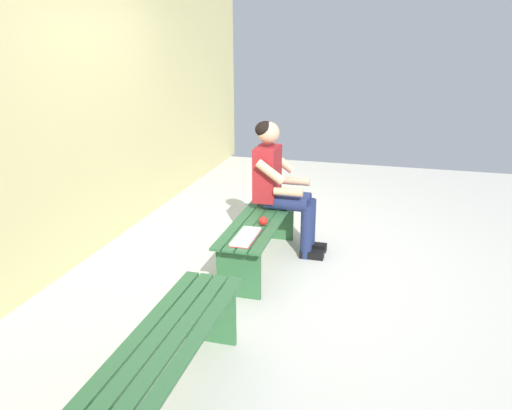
{
  "coord_description": "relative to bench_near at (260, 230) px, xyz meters",
  "views": [
    {
      "loc": [
        4.14,
        1.11,
        2.0
      ],
      "look_at": [
        0.66,
        0.15,
        0.8
      ],
      "focal_mm": 36.07,
      "sensor_mm": 36.0,
      "label": 1
    }
  ],
  "objects": [
    {
      "name": "book_open",
      "position": [
        0.48,
        0.02,
        0.12
      ],
      "size": [
        0.41,
        0.16,
        0.02
      ],
      "rotation": [
        0.0,
        0.0,
        0.01
      ],
      "color": "white",
      "rests_on": "bench_near"
    },
    {
      "name": "ground_plane",
      "position": [
        0.95,
        1.0,
        -0.35
      ],
      "size": [
        10.0,
        7.0,
        0.04
      ],
      "primitive_type": "cube",
      "color": "beige"
    },
    {
      "name": "person_seated",
      "position": [
        -0.35,
        0.1,
        0.35
      ],
      "size": [
        0.5,
        0.69,
        1.25
      ],
      "color": "maroon",
      "rests_on": "ground"
    },
    {
      "name": "bench_far",
      "position": [
        1.89,
        0.0,
        -0.0
      ],
      "size": [
        1.46,
        0.41,
        0.45
      ],
      "rotation": [
        0.0,
        0.0,
        0.01
      ],
      "color": "#2D6038",
      "rests_on": "ground"
    },
    {
      "name": "bench_near",
      "position": [
        0.0,
        0.0,
        0.0
      ],
      "size": [
        1.52,
        0.41,
        0.45
      ],
      "rotation": [
        0.0,
        0.0,
        0.01
      ],
      "color": "#2D6038",
      "rests_on": "ground"
    },
    {
      "name": "brick_wall",
      "position": [
        0.5,
        -1.71,
        1.19
      ],
      "size": [
        9.5,
        0.24,
        3.04
      ],
      "primitive_type": "cube",
      "color": "#D1C684",
      "rests_on": "ground"
    },
    {
      "name": "apple",
      "position": [
        0.16,
        0.08,
        0.15
      ],
      "size": [
        0.08,
        0.08,
        0.08
      ],
      "primitive_type": "sphere",
      "color": "red",
      "rests_on": "bench_near"
    }
  ]
}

